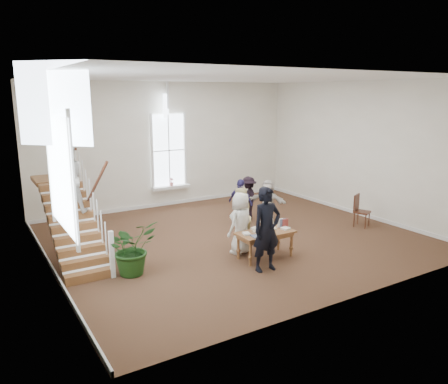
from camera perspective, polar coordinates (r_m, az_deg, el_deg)
ground at (r=12.74m, az=1.29°, el=-5.95°), size 10.00×10.00×0.00m
room_shell at (r=16.37m, az=-6.99°, el=-0.34°), size 10.49×10.00×10.00m
staircase at (r=11.40m, az=-19.56°, el=-0.49°), size 1.10×4.10×2.92m
library_table at (r=11.09m, az=5.40°, el=-5.59°), size 1.47×0.77×0.75m
police_officer at (r=10.22m, az=5.60°, el=-4.87°), size 0.75×0.50×2.01m
elderly_woman at (r=11.30m, az=2.19°, el=-4.09°), size 0.92×0.75×1.63m
person_yellow at (r=11.86m, az=2.07°, el=-3.27°), size 0.96×0.86×1.62m
woman_cluster_a at (r=13.68m, az=2.19°, el=-1.39°), size 0.66×0.94×1.49m
woman_cluster_b at (r=14.38m, az=3.20°, el=-0.80°), size 0.81×1.06×1.44m
woman_cluster_c at (r=14.04m, az=5.71°, el=-1.24°), size 1.05×1.33×1.41m
floor_plant at (r=10.30m, az=-11.95°, el=-7.14°), size 1.34×1.24×1.26m
side_chair at (r=14.29m, az=17.29°, el=-2.09°), size 0.58×0.58×1.01m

